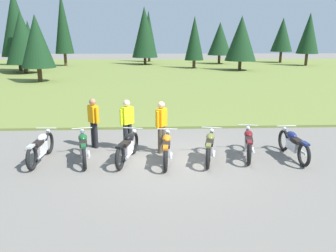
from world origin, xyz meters
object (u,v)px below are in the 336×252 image
motorcycle_british_green (83,147)px  motorcycle_orange (167,148)px  motorcycle_silver (41,147)px  motorcycle_black (128,147)px  rider_near_row_end (161,124)px  motorcycle_olive (210,146)px  rider_in_hivis_vest (127,122)px  motorcycle_maroon (248,143)px  motorcycle_navy (293,144)px  rider_checking_bike (94,120)px

motorcycle_british_green → motorcycle_orange: 2.49m
motorcycle_silver → motorcycle_black: size_ratio=1.02×
rider_near_row_end → motorcycle_olive: bearing=-28.3°
motorcycle_black → motorcycle_silver: bearing=177.8°
motorcycle_british_green → rider_in_hivis_vest: rider_in_hivis_vest is taller
motorcycle_maroon → motorcycle_olive: bearing=-168.3°
motorcycle_orange → motorcycle_olive: bearing=5.1°
motorcycle_maroon → rider_in_hivis_vest: size_ratio=1.24×
motorcycle_navy → motorcycle_black: bearing=-179.6°
motorcycle_olive → rider_in_hivis_vest: bearing=156.6°
motorcycle_british_green → motorcycle_orange: same height
motorcycle_maroon → rider_near_row_end: (-2.67, 0.51, 0.51)m
motorcycle_black → rider_near_row_end: size_ratio=1.24×
motorcycle_orange → motorcycle_maroon: size_ratio=1.02×
motorcycle_british_green → motorcycle_orange: size_ratio=0.98×
motorcycle_navy → rider_near_row_end: 4.10m
motorcycle_orange → motorcycle_maroon: bearing=8.4°
motorcycle_maroon → motorcycle_navy: (1.34, -0.17, 0.00)m
motorcycle_navy → rider_checking_bike: bearing=168.2°
motorcycle_orange → motorcycle_maroon: same height
motorcycle_olive → motorcycle_british_green: bearing=178.5°
motorcycle_silver → motorcycle_orange: size_ratio=1.00×
rider_near_row_end → rider_in_hivis_vest: same height
rider_checking_bike → rider_in_hivis_vest: bearing=-14.2°
motorcycle_british_green → rider_checking_bike: size_ratio=1.24×
motorcycle_silver → motorcycle_olive: 5.05m
motorcycle_navy → rider_checking_bike: 6.40m
motorcycle_british_green → motorcycle_maroon: size_ratio=1.00×
motorcycle_navy → motorcycle_british_green: bearing=179.8°
motorcycle_olive → rider_in_hivis_vest: size_ratio=1.24×
motorcycle_orange → rider_near_row_end: bearing=98.3°
motorcycle_navy → rider_in_hivis_vest: rider_in_hivis_vest is taller
motorcycle_british_green → rider_checking_bike: bearing=85.1°
rider_in_hivis_vest → motorcycle_british_green: bearing=-141.2°
motorcycle_black → motorcycle_orange: 1.17m
rider_near_row_end → rider_checking_bike: size_ratio=1.00×
motorcycle_olive → motorcycle_maroon: bearing=11.7°
motorcycle_british_green → motorcycle_orange: bearing=-5.0°
motorcycle_maroon → rider_checking_bike: (-4.91, 1.13, 0.51)m
motorcycle_black → motorcycle_orange: bearing=-8.0°
motorcycle_silver → rider_near_row_end: bearing=9.9°
rider_near_row_end → motorcycle_silver: bearing=-170.1°
motorcycle_black → motorcycle_navy: bearing=0.4°
motorcycle_british_green → motorcycle_olive: (3.78, -0.10, 0.00)m
rider_checking_bike → rider_in_hivis_vest: (1.13, -0.29, 0.00)m
motorcycle_black → rider_in_hivis_vest: rider_in_hivis_vest is taller
motorcycle_olive → motorcycle_black: bearing=178.9°
motorcycle_british_green → motorcycle_silver: bearing=178.0°
rider_near_row_end → motorcycle_british_green: bearing=-164.0°
motorcycle_olive → motorcycle_navy: 2.58m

